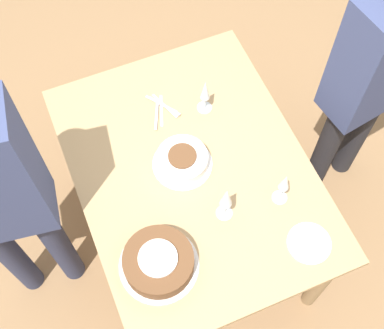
{
  "coord_description": "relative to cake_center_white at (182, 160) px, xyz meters",
  "views": [
    {
      "loc": [
        0.98,
        -0.41,
        2.8
      ],
      "look_at": [
        0.0,
        0.0,
        0.8
      ],
      "focal_mm": 50.0,
      "sensor_mm": 36.0,
      "label": 1
    }
  ],
  "objects": [
    {
      "name": "ground_plane",
      "position": [
        0.04,
        0.03,
        -0.79
      ],
      "size": [
        12.0,
        12.0,
        0.0
      ],
      "primitive_type": "plane",
      "color": "#8E6B47"
    },
    {
      "name": "dining_table",
      "position": [
        0.04,
        0.03,
        -0.15
      ],
      "size": [
        1.3,
        0.98,
        0.75
      ],
      "color": "tan",
      "rests_on": "ground_plane"
    },
    {
      "name": "cake_center_white",
      "position": [
        0.0,
        0.0,
        0.0
      ],
      "size": [
        0.26,
        0.26,
        0.08
      ],
      "color": "white",
      "rests_on": "dining_table"
    },
    {
      "name": "cake_front_chocolate",
      "position": [
        0.38,
        -0.26,
        0.01
      ],
      "size": [
        0.32,
        0.32,
        0.1
      ],
      "color": "white",
      "rests_on": "dining_table"
    },
    {
      "name": "wine_glass_near",
      "position": [
        0.31,
        0.32,
        0.1
      ],
      "size": [
        0.06,
        0.06,
        0.2
      ],
      "color": "silver",
      "rests_on": "dining_table"
    },
    {
      "name": "wine_glass_far",
      "position": [
        0.28,
        0.07,
        0.12
      ],
      "size": [
        0.07,
        0.07,
        0.22
      ],
      "color": "silver",
      "rests_on": "dining_table"
    },
    {
      "name": "wine_glass_extra",
      "position": [
        -0.23,
        0.2,
        0.09
      ],
      "size": [
        0.07,
        0.07,
        0.2
      ],
      "color": "silver",
      "rests_on": "dining_table"
    },
    {
      "name": "dessert_plate_right",
      "position": [
        0.53,
        0.33,
        -0.03
      ],
      "size": [
        0.18,
        0.18,
        0.01
      ],
      "color": "white",
      "rests_on": "dining_table"
    },
    {
      "name": "fork_pile",
      "position": [
        -0.3,
        0.02,
        -0.03
      ],
      "size": [
        0.2,
        0.14,
        0.01
      ],
      "color": "silver",
      "rests_on": "dining_table"
    },
    {
      "name": "person_watching",
      "position": [
        0.01,
        0.9,
        0.15
      ],
      "size": [
        0.28,
        0.43,
        1.57
      ],
      "rotation": [
        0.0,
        0.0,
        -1.41
      ],
      "color": "#232328",
      "rests_on": "ground_plane"
    }
  ]
}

